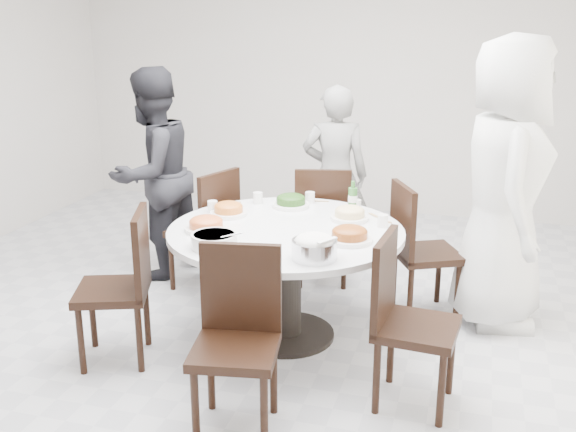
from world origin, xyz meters
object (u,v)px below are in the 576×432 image
(chair_n, at_px, (323,224))
(diner_right, at_px, (505,185))
(chair_s, at_px, (235,346))
(chair_ne, at_px, (427,251))
(diner_left, at_px, (153,174))
(rice_bowl, at_px, (314,250))
(dining_table, at_px, (286,284))
(chair_nw, at_px, (202,230))
(soup_bowl, at_px, (214,241))
(diner_middle, at_px, (335,176))
(chair_se, at_px, (417,324))
(chair_sw, at_px, (112,288))
(beverage_bottle, at_px, (353,197))

(chair_n, xyz_separation_m, diner_right, (1.31, -0.37, 0.50))
(chair_s, bearing_deg, chair_ne, 55.01)
(diner_left, distance_m, rice_bowl, 2.06)
(dining_table, height_order, chair_nw, chair_nw)
(chair_nw, bearing_deg, chair_n, 135.87)
(soup_bowl, bearing_deg, chair_n, 78.01)
(chair_n, xyz_separation_m, diner_middle, (-0.01, 0.46, 0.28))
(chair_s, bearing_deg, rice_bowl, 57.24)
(chair_n, bearing_deg, chair_se, 106.80)
(chair_se, distance_m, diner_left, 2.63)
(diner_right, bearing_deg, soup_bowl, 117.32)
(chair_sw, xyz_separation_m, diner_left, (-0.40, 1.36, 0.36))
(diner_middle, xyz_separation_m, soup_bowl, (-0.30, -1.92, 0.04))
(chair_se, height_order, rice_bowl, chair_se)
(diner_right, xyz_separation_m, diner_middle, (-1.32, 0.82, -0.22))
(chair_sw, xyz_separation_m, diner_middle, (0.93, 2.04, 0.28))
(diner_right, height_order, rice_bowl, diner_right)
(soup_bowl, bearing_deg, chair_sw, -168.55)
(chair_s, bearing_deg, soup_bowl, 110.14)
(chair_nw, height_order, diner_left, diner_left)
(chair_ne, xyz_separation_m, diner_left, (-2.17, 0.18, 0.36))
(chair_n, distance_m, rice_bowl, 1.55)
(chair_n, height_order, rice_bowl, chair_n)
(chair_nw, relative_size, soup_bowl, 3.50)
(beverage_bottle, bearing_deg, diner_right, 9.04)
(diner_right, height_order, diner_middle, diner_right)
(dining_table, height_order, chair_ne, chair_ne)
(chair_se, bearing_deg, rice_bowl, 85.65)
(chair_ne, relative_size, chair_se, 1.00)
(rice_bowl, bearing_deg, chair_sw, -175.07)
(chair_ne, distance_m, rice_bowl, 1.25)
(chair_s, bearing_deg, beverage_bottle, 70.04)
(chair_s, bearing_deg, chair_sw, 143.91)
(chair_se, relative_size, rice_bowl, 3.74)
(rice_bowl, bearing_deg, chair_s, -113.40)
(chair_sw, xyz_separation_m, beverage_bottle, (1.26, 1.06, 0.38))
(chair_nw, distance_m, chair_se, 2.10)
(chair_ne, distance_m, beverage_bottle, 0.65)
(dining_table, xyz_separation_m, diner_right, (1.32, 0.64, 0.60))
(chair_nw, height_order, rice_bowl, chair_nw)
(beverage_bottle, bearing_deg, chair_se, -62.07)
(dining_table, xyz_separation_m, diner_middle, (0.00, 1.47, 0.38))
(diner_right, bearing_deg, diner_left, 80.18)
(chair_s, relative_size, diner_left, 0.57)
(diner_left, relative_size, soup_bowl, 6.14)
(chair_ne, bearing_deg, chair_n, 38.25)
(chair_nw, bearing_deg, soup_bowl, 47.36)
(chair_sw, bearing_deg, beverage_bottle, 109.92)
(chair_ne, height_order, chair_se, same)
(dining_table, relative_size, rice_bowl, 5.91)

